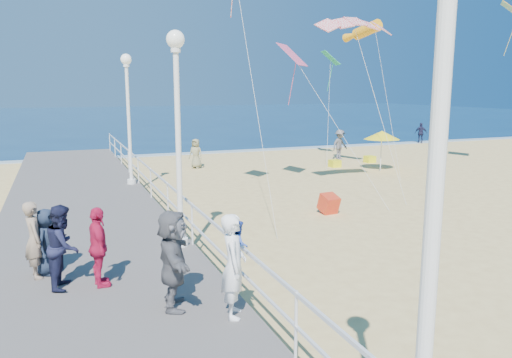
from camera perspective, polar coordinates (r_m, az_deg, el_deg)
name	(u,v)px	position (r m, az deg, el deg)	size (l,w,h in m)	color
ground	(359,238)	(15.15, 11.74, -6.60)	(160.00, 160.00, 0.00)	#ECCD7B
ocean	(116,118)	(77.60, -15.76, 6.77)	(160.00, 90.00, 0.05)	#0D2B50
surf_line	(189,153)	(33.82, -7.66, 2.91)	(160.00, 1.20, 0.04)	silver
boardwalk	(94,264)	(12.76, -18.07, -9.21)	(5.00, 44.00, 0.40)	slate
railing	(192,212)	(12.81, -7.34, -3.80)	(0.05, 42.00, 0.55)	white
lamp_post_near	(436,179)	(4.15, 19.84, -0.02)	(0.44, 0.44, 5.32)	white
lamp_post_mid	(178,117)	(12.38, -8.95, 6.98)	(0.44, 0.44, 5.32)	white
lamp_post_far	(128,105)	(21.24, -14.41, 8.14)	(0.44, 0.44, 5.32)	white
woman_holding_toddler	(234,266)	(8.79, -2.57, -9.88)	(0.68, 0.44, 1.85)	white
toddler_held	(239,243)	(8.86, -1.98, -7.37)	(0.41, 0.32, 0.84)	blue
spectator_3	(99,247)	(10.57, -17.55, -7.45)	(0.96, 0.40, 1.64)	#C61846
spectator_4	(47,242)	(11.66, -22.75, -6.61)	(0.71, 0.46, 1.45)	#192538
spectator_5	(173,259)	(9.23, -9.45, -9.06)	(1.71, 0.54, 1.84)	slate
spectator_6	(34,240)	(11.54, -24.00, -6.35)	(0.60, 0.39, 1.65)	gray
spectator_7	(63,246)	(10.78, -21.18, -7.17)	(0.82, 0.64, 1.69)	#191C38
beach_walker_a	(340,144)	(31.40, 9.56, 3.92)	(1.18, 0.68, 1.83)	#57565B
beach_walker_b	(421,133)	(41.99, 18.33, 5.00)	(0.96, 0.40, 1.65)	#1A1C3A
beach_walker_c	(196,154)	(27.63, -6.89, 2.91)	(0.80, 0.52, 1.63)	gray
box_kite	(329,205)	(17.73, 8.31, -3.00)	(0.55, 0.55, 0.60)	red
beach_umbrella	(382,135)	(27.24, 14.18, 4.88)	(1.90, 1.90, 2.14)	white
beach_chair_left	(335,164)	(28.26, 8.99, 1.76)	(0.55, 0.55, 0.40)	yellow
beach_chair_right	(370,159)	(30.37, 12.87, 2.22)	(0.55, 0.55, 0.40)	yellow
kite_parafoil	(355,21)	(20.50, 11.29, 17.25)	(3.15, 0.90, 0.30)	red
kite_windsock	(367,30)	(25.81, 12.59, 16.31)	(0.56, 0.56, 2.54)	#FFA115
kite_diamond_pink	(292,55)	(21.85, 4.18, 13.98)	(1.37, 1.37, 0.02)	#DC517D
kite_diamond_green	(331,58)	(30.44, 8.52, 13.52)	(1.23, 1.23, 0.02)	#27B866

